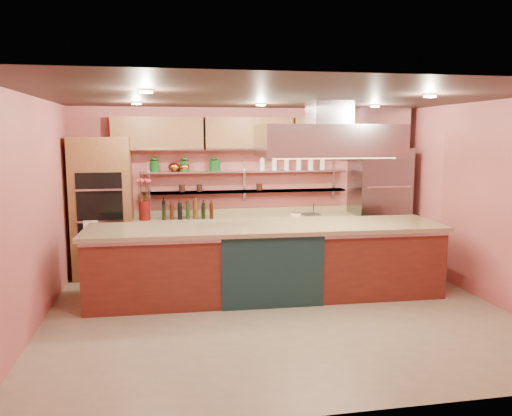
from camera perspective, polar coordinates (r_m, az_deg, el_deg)
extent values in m
cube|color=gray|center=(6.79, 2.48, -11.81)|extent=(6.00, 5.00, 0.02)
cube|color=black|center=(6.39, 2.64, 12.56)|extent=(6.00, 5.00, 0.02)
cube|color=#C5605D|center=(8.88, -1.05, 2.33)|extent=(6.00, 0.04, 2.80)
cube|color=#C5605D|center=(4.08, 10.45, -4.93)|extent=(6.00, 0.04, 2.80)
cube|color=#C5605D|center=(6.47, -24.29, -0.65)|extent=(0.04, 5.00, 2.80)
cube|color=#C5605D|center=(7.69, 24.93, 0.62)|extent=(0.04, 5.00, 2.80)
cube|color=brown|center=(8.54, -17.13, 0.03)|extent=(0.95, 0.64, 2.30)
cube|color=slate|center=(9.26, 13.84, 0.15)|extent=(0.95, 0.72, 2.10)
cube|color=tan|center=(8.73, -1.04, -4.00)|extent=(3.84, 0.64, 0.93)
cube|color=#B8BBBF|center=(8.75, -1.23, 1.91)|extent=(3.60, 0.26, 0.03)
cube|color=#B8BBBF|center=(8.71, -1.24, 4.20)|extent=(3.60, 0.26, 0.03)
cube|color=brown|center=(8.65, -0.87, 8.48)|extent=(4.60, 0.36, 0.55)
cube|color=#B8BBBF|center=(7.27, 8.27, 7.64)|extent=(2.00, 1.00, 0.45)
cube|color=#FFE5A5|center=(6.58, 2.24, 12.18)|extent=(4.00, 2.80, 0.02)
cube|color=maroon|center=(7.26, 1.20, -6.05)|extent=(5.04, 1.23, 1.05)
cylinder|color=#650F0F|center=(8.46, -12.62, -0.28)|extent=(0.23, 0.23, 0.32)
cube|color=black|center=(8.46, -7.82, -0.25)|extent=(0.94, 0.45, 0.29)
cube|color=white|center=(8.76, 4.47, -0.57)|extent=(0.19, 0.17, 0.09)
cylinder|color=white|center=(8.94, 6.57, -0.08)|extent=(0.03, 0.03, 0.19)
ellipsoid|color=#D05530|center=(8.60, -9.38, 4.65)|extent=(0.19, 0.19, 0.15)
cylinder|color=#104D18|center=(8.64, -4.61, 4.86)|extent=(0.19, 0.19, 0.19)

